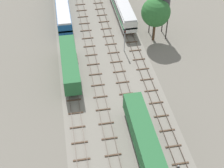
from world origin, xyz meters
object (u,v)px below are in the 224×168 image
object	(u,v)px
freight_boxcar_far_left_near	(70,63)
passenger_coach_far_left_midfar	(62,4)
signal_post_near	(125,37)
freight_boxcar_centre_left_nearest	(143,134)
passenger_coach_centre_mid	(120,2)

from	to	relation	value
freight_boxcar_far_left_near	passenger_coach_far_left_midfar	size ratio (longest dim) A/B	0.64
passenger_coach_far_left_midfar	signal_post_near	xyz separation A→B (m)	(11.01, -16.67, 0.69)
freight_boxcar_centre_left_nearest	passenger_coach_centre_mid	size ratio (longest dim) A/B	0.64
freight_boxcar_far_left_near	passenger_coach_far_left_midfar	distance (m)	21.93
passenger_coach_centre_mid	passenger_coach_far_left_midfar	xyz separation A→B (m)	(-13.22, 1.19, 0.00)
passenger_coach_centre_mid	signal_post_near	size ratio (longest dim) A/B	4.25
passenger_coach_centre_mid	passenger_coach_far_left_midfar	bearing A→B (deg)	174.85
passenger_coach_centre_mid	passenger_coach_far_left_midfar	size ratio (longest dim) A/B	1.00
passenger_coach_far_left_midfar	signal_post_near	world-z (taller)	signal_post_near
freight_boxcar_centre_left_nearest	passenger_coach_centre_mid	bearing A→B (deg)	83.51
freight_boxcar_centre_left_nearest	passenger_coach_centre_mid	distance (m)	38.89
freight_boxcar_far_left_near	passenger_coach_centre_mid	xyz separation A→B (m)	(13.21, 20.73, 0.16)
freight_boxcar_centre_left_nearest	passenger_coach_far_left_midfar	world-z (taller)	passenger_coach_far_left_midfar
freight_boxcar_far_left_near	signal_post_near	xyz separation A→B (m)	(11.01, 5.25, 0.85)
signal_post_near	freight_boxcar_far_left_near	bearing A→B (deg)	-154.49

